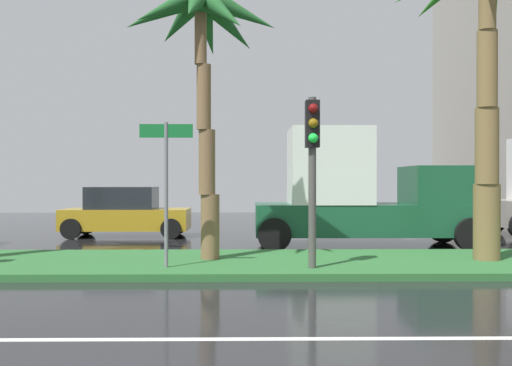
{
  "coord_description": "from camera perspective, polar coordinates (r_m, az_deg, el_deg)",
  "views": [
    {
      "loc": [
        0.7,
        -5.11,
        1.95
      ],
      "look_at": [
        0.9,
        10.18,
        1.88
      ],
      "focal_mm": 40.83,
      "sensor_mm": 36.0,
      "label": 1
    }
  ],
  "objects": [
    {
      "name": "street_name_sign",
      "position": [
        12.15,
        -8.79,
        0.88
      ],
      "size": [
        1.1,
        0.08,
        3.0
      ],
      "color": "slate",
      "rests_on": "median_strip"
    },
    {
      "name": "car_in_traffic_second",
      "position": [
        20.66,
        -12.69,
        -2.85
      ],
      "size": [
        4.3,
        2.02,
        1.72
      ],
      "color": "#B28C1E",
      "rests_on": "ground_plane"
    },
    {
      "name": "palm_tree_centre",
      "position": [
        14.49,
        21.84,
        15.63
      ],
      "size": [
        4.78,
        4.79,
        7.41
      ],
      "color": "olive",
      "rests_on": "median_strip"
    },
    {
      "name": "ground_plane",
      "position": [
        14.27,
        -3.6,
        -7.78
      ],
      "size": [
        90.0,
        42.0,
        0.1
      ],
      "primitive_type": "cube",
      "color": "black"
    },
    {
      "name": "box_truck_lead",
      "position": [
        17.35,
        10.33,
        -1.06
      ],
      "size": [
        6.4,
        2.64,
        3.46
      ],
      "color": "#195133",
      "rests_on": "ground_plane"
    },
    {
      "name": "median_strip",
      "position": [
        13.27,
        -3.82,
        -7.85
      ],
      "size": [
        85.5,
        4.0,
        0.15
      ],
      "primitive_type": "cube",
      "color": "#2D6B33",
      "rests_on": "ground_plane"
    },
    {
      "name": "near_lane_divider_stripe",
      "position": [
        7.41,
        -6.37,
        -14.96
      ],
      "size": [
        81.0,
        0.14,
        0.01
      ],
      "primitive_type": "cube",
      "color": "white",
      "rests_on": "ground_plane"
    },
    {
      "name": "traffic_signal_median_right",
      "position": [
        11.97,
        5.55,
        3.21
      ],
      "size": [
        0.28,
        0.43,
        3.5
      ],
      "color": "#4C4C47",
      "rests_on": "median_strip"
    },
    {
      "name": "palm_tree_centre_left",
      "position": [
        13.67,
        -5.4,
        14.8
      ],
      "size": [
        3.6,
        3.47,
        6.45
      ],
      "color": "brown",
      "rests_on": "median_strip"
    }
  ]
}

